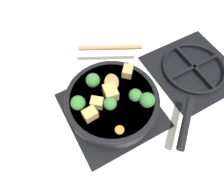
{
  "coord_description": "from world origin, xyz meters",
  "views": [
    {
      "loc": [
        0.3,
        -0.17,
        0.69
      ],
      "look_at": [
        0.0,
        0.0,
        0.09
      ],
      "focal_mm": 35.0,
      "sensor_mm": 36.0,
      "label": 1
    }
  ],
  "objects": [
    {
      "name": "ground_plane",
      "position": [
        0.0,
        0.0,
        0.0
      ],
      "size": [
        2.4,
        2.4,
        0.0
      ],
      "primitive_type": "plane",
      "color": "silver"
    },
    {
      "name": "front_burner_grate",
      "position": [
        0.0,
        0.0,
        0.01
      ],
      "size": [
        0.31,
        0.31,
        0.03
      ],
      "color": "black",
      "rests_on": "ground_plane"
    },
    {
      "name": "rear_burner_grate",
      "position": [
        0.0,
        0.36,
        0.01
      ],
      "size": [
        0.31,
        0.31,
        0.03
      ],
      "color": "black",
      "rests_on": "ground_plane"
    },
    {
      "name": "skillet_pan",
      "position": [
        0.0,
        0.0,
        0.06
      ],
      "size": [
        0.4,
        0.39,
        0.06
      ],
      "color": "black",
      "rests_on": "front_burner_grate"
    },
    {
      "name": "wooden_spoon",
      "position": [
        -0.12,
        0.06,
        0.09
      ],
      "size": [
        0.23,
        0.21,
        0.02
      ],
      "color": "#A87A4C",
      "rests_on": "skillet_pan"
    },
    {
      "name": "tofu_cube_center_large",
      "position": [
        -0.06,
        0.09,
        0.1
      ],
      "size": [
        0.05,
        0.05,
        0.03
      ],
      "primitive_type": "cube",
      "rotation": [
        0.0,
        0.0,
        5.53
      ],
      "color": "tan",
      "rests_on": "skillet_pan"
    },
    {
      "name": "tofu_cube_near_handle",
      "position": [
        -0.0,
        -0.05,
        0.1
      ],
      "size": [
        0.05,
        0.05,
        0.03
      ],
      "primitive_type": "cube",
      "rotation": [
        0.0,
        0.0,
        4.03
      ],
      "color": "tan",
      "rests_on": "skillet_pan"
    },
    {
      "name": "tofu_cube_east_chunk",
      "position": [
        -0.01,
        -0.0,
        0.11
      ],
      "size": [
        0.05,
        0.05,
        0.04
      ],
      "primitive_type": "cube",
      "rotation": [
        0.0,
        0.0,
        2.99
      ],
      "color": "tan",
      "rests_on": "skillet_pan"
    },
    {
      "name": "tofu_cube_west_chunk",
      "position": [
        0.02,
        -0.09,
        0.1
      ],
      "size": [
        0.04,
        0.04,
        0.03
      ],
      "primitive_type": "cube",
      "rotation": [
        0.0,
        0.0,
        4.8
      ],
      "color": "tan",
      "rests_on": "skillet_pan"
    },
    {
      "name": "broccoli_floret_near_spoon",
      "position": [
        0.07,
        0.08,
        0.12
      ],
      "size": [
        0.05,
        0.05,
        0.05
      ],
      "color": "#709956",
      "rests_on": "skillet_pan"
    },
    {
      "name": "broccoli_floret_center_top",
      "position": [
        -0.07,
        -0.03,
        0.11
      ],
      "size": [
        0.05,
        0.05,
        0.05
      ],
      "color": "#709956",
      "rests_on": "skillet_pan"
    },
    {
      "name": "broccoli_floret_east_rim",
      "position": [
        -0.02,
        -0.1,
        0.11
      ],
      "size": [
        0.04,
        0.04,
        0.05
      ],
      "color": "#709956",
      "rests_on": "skillet_pan"
    },
    {
      "name": "broccoli_floret_west_rim",
      "position": [
        0.04,
        0.06,
        0.11
      ],
      "size": [
        0.04,
        0.04,
        0.05
      ],
      "color": "#709956",
      "rests_on": "skillet_pan"
    },
    {
      "name": "broccoli_floret_north_edge",
      "position": [
        0.03,
        -0.02,
        0.11
      ],
      "size": [
        0.04,
        0.04,
        0.05
      ],
      "color": "#709956",
      "rests_on": "skillet_pan"
    },
    {
      "name": "carrot_slice_orange_thin",
      "position": [
        0.04,
        0.08,
        0.09
      ],
      "size": [
        0.02,
        0.02,
        0.01
      ],
      "primitive_type": "cylinder",
      "color": "orange",
      "rests_on": "skillet_pan"
    },
    {
      "name": "carrot_slice_near_center",
      "position": [
        0.11,
        -0.03,
        0.09
      ],
      "size": [
        0.03,
        0.03,
        0.01
      ],
      "primitive_type": "cylinder",
      "color": "orange",
      "rests_on": "skillet_pan"
    }
  ]
}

